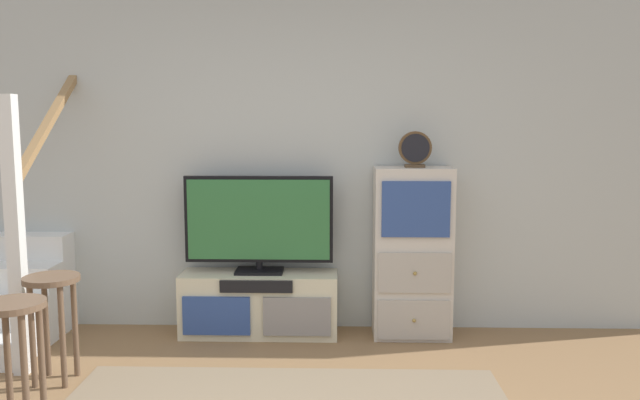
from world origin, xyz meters
name	(u,v)px	position (x,y,z in m)	size (l,w,h in m)	color
back_wall	(300,157)	(0.00, 2.46, 1.35)	(6.40, 0.12, 2.70)	#B2B7B2
media_console	(259,304)	(-0.30, 2.19, 0.24)	(1.19, 0.38, 0.48)	beige
television	(259,222)	(-0.30, 2.22, 0.88)	(1.13, 0.22, 0.74)	black
side_cabinet	(412,253)	(0.86, 2.20, 0.64)	(0.58, 0.38, 1.29)	beige
desk_clock	(415,149)	(0.87, 2.19, 1.43)	(0.24, 0.08, 0.27)	#4C3823
staircase	(10,286)	(-2.24, 2.20, 0.37)	(1.00, 1.36, 2.20)	white
bar_stool_near	(14,334)	(-1.42, 0.69, 0.52)	(0.34, 0.34, 0.69)	brown
bar_stool_far	(53,303)	(-1.48, 1.28, 0.51)	(0.34, 0.34, 0.68)	brown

